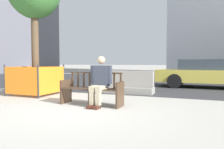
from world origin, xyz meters
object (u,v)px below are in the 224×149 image
(jersey_barrier_centre, at_px, (127,84))
(car_taxi_near, at_px, (209,73))
(street_bench, at_px, (92,90))
(seated_person, at_px, (100,80))
(construction_fence, at_px, (36,79))

(jersey_barrier_centre, relative_size, car_taxi_near, 0.43)
(street_bench, bearing_deg, seated_person, -12.85)
(jersey_barrier_centre, xyz_separation_m, construction_fence, (-2.95, -1.52, 0.20))
(street_bench, bearing_deg, car_taxi_near, 60.78)
(street_bench, distance_m, construction_fence, 2.95)
(street_bench, distance_m, car_taxi_near, 6.38)
(street_bench, height_order, seated_person, seated_person)
(seated_person, height_order, car_taxi_near, seated_person)
(car_taxi_near, bearing_deg, street_bench, -119.22)
(car_taxi_near, bearing_deg, jersey_barrier_centre, -134.02)
(construction_fence, distance_m, car_taxi_near, 7.44)
(street_bench, xyz_separation_m, seated_person, (0.27, -0.06, 0.29))
(construction_fence, bearing_deg, street_bench, -19.98)
(construction_fence, relative_size, car_taxi_near, 0.31)
(seated_person, distance_m, car_taxi_near, 6.30)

